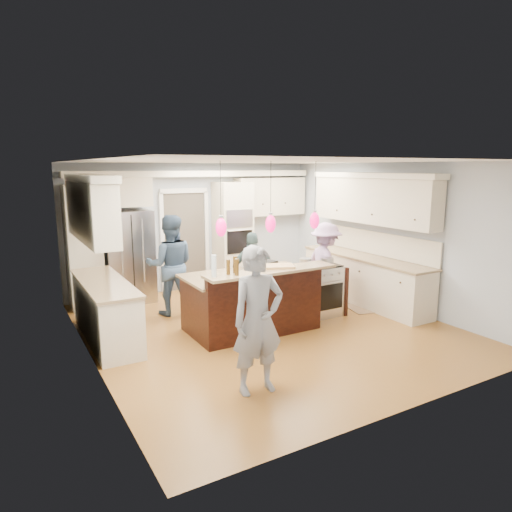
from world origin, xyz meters
The scene contains 23 objects.
ground_plane centered at (0.00, 0.00, 0.00)m, with size 6.00×6.00×0.00m, color #AA752E.
room_shell centered at (0.00, 0.00, 1.82)m, with size 5.54×6.04×2.72m.
refrigerator centered at (-1.55, 2.64, 0.90)m, with size 0.90×0.70×1.80m, color #B7B7BC.
oven_column centered at (0.75, 2.67, 1.15)m, with size 0.72×0.69×2.30m.
back_upper_cabinets centered at (-0.75, 2.76, 1.67)m, with size 5.30×0.61×2.54m.
right_counter_run centered at (2.44, 0.30, 1.06)m, with size 0.64×3.10×2.51m.
left_cabinets centered at (-2.44, 0.80, 1.06)m, with size 0.64×2.30×2.51m.
kitchen_island centered at (-0.25, 0.07, 0.49)m, with size 2.10×1.46×1.12m.
island_range centered at (1.16, 0.15, 0.46)m, with size 0.82×0.71×0.92m.
pendant_lights centered at (-0.25, -0.51, 1.80)m, with size 1.75×0.15×1.03m.
person_bar_end centered at (-1.21, -1.80, 0.87)m, with size 0.64×0.42×1.75m, color gray.
person_far_left centered at (-1.10, 1.49, 0.90)m, with size 0.87×0.68×1.80m, color #30455F.
person_far_right centered at (0.23, 0.85, 0.74)m, with size 0.86×0.36×1.47m, color #456061.
person_range_side centered at (1.60, 0.49, 0.80)m, with size 1.03×0.59×1.60m, color #AE8ABA.
floor_rug centered at (2.25, 0.15, 0.01)m, with size 0.72×1.05×0.01m, color brown.
water_bottle centered at (-1.18, -0.54, 1.28)m, with size 0.07×0.07×0.31m, color silver.
beer_bottle_a centered at (-0.95, -0.51, 1.23)m, with size 0.05×0.05×0.22m, color #422A0B.
beer_bottle_b centered at (-0.86, -0.61, 1.24)m, with size 0.06×0.06×0.24m, color #422A0B.
beer_bottle_c centered at (-0.82, -0.47, 1.24)m, with size 0.06×0.06×0.25m, color #422A0B.
drink_can centered at (-0.40, -0.59, 1.17)m, with size 0.06×0.06×0.11m, color #B7B7BC.
cutting_board centered at (-0.06, -0.47, 1.14)m, with size 0.44×0.31×0.03m, color tan.
pot_large centered at (0.92, 0.21, 0.98)m, with size 0.21×0.21×0.12m, color #B7B7BC.
pot_small centered at (1.32, 0.10, 0.98)m, with size 0.23×0.23×0.11m, color #B7B7BC.
Camera 1 is at (-3.74, -6.14, 2.61)m, focal length 32.00 mm.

